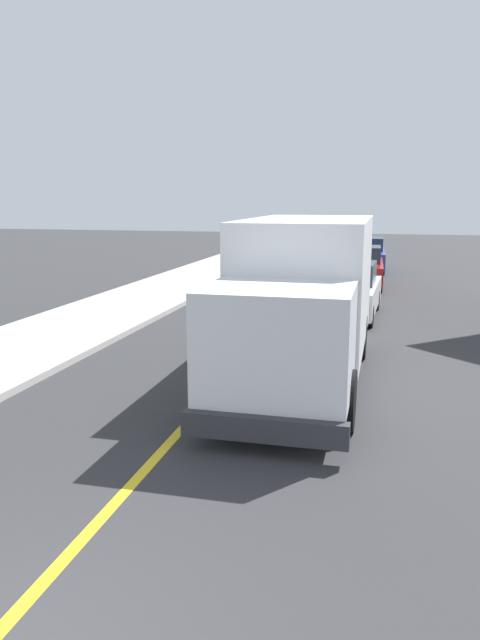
# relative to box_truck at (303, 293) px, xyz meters

# --- Properties ---
(centre_line_yellow) EXTENTS (0.16, 56.00, 0.01)m
(centre_line_yellow) POSITION_rel_box_truck_xyz_m (-1.47, 1.50, -1.76)
(centre_line_yellow) COLOR gold
(centre_line_yellow) RESTS_ON ground
(box_truck) EXTENTS (2.40, 7.18, 3.20)m
(box_truck) POSITION_rel_box_truck_xyz_m (0.00, 0.00, 0.00)
(box_truck) COLOR white
(box_truck) RESTS_ON ground
(parked_car_near) EXTENTS (1.98, 4.47, 1.67)m
(parked_car_near) POSITION_rel_box_truck_xyz_m (0.43, 6.90, -0.97)
(parked_car_near) COLOR silver
(parked_car_near) RESTS_ON ground
(parked_car_mid) EXTENTS (1.92, 4.45, 1.67)m
(parked_car_mid) POSITION_rel_box_truck_xyz_m (0.50, 13.33, -0.97)
(parked_car_mid) COLOR maroon
(parked_car_mid) RESTS_ON ground
(parked_car_far) EXTENTS (1.95, 4.46, 1.67)m
(parked_car_far) POSITION_rel_box_truck_xyz_m (0.52, 18.96, -0.97)
(parked_car_far) COLOR #2D4793
(parked_car_far) RESTS_ON ground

